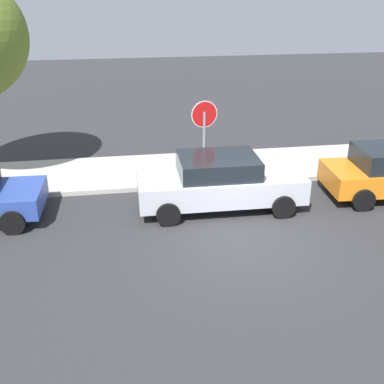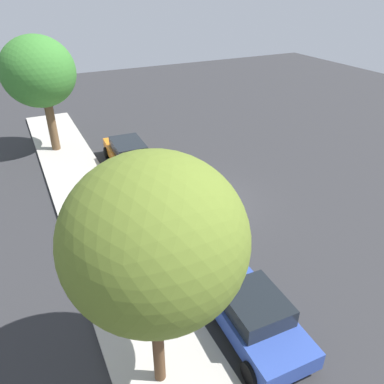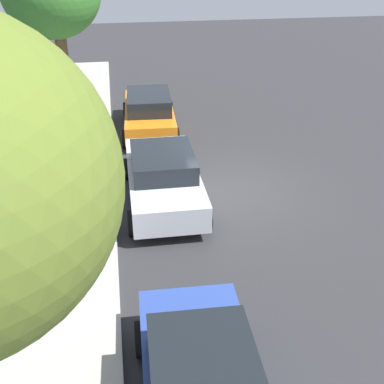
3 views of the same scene
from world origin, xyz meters
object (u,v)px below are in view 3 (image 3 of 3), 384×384
Objects in this scene: stop_sign at (91,147)px; parked_car_blue at (203,383)px; parked_car_silver at (163,176)px; parked_car_orange at (149,112)px; fire_hydrant at (97,160)px.

stop_sign is 7.03m from parked_car_blue.
parked_car_silver is 5.41m from parked_car_orange.
parked_car_blue is at bearing 178.91° from parked_car_orange.
parked_car_blue is (-6.73, -1.67, -1.10)m from stop_sign.
parked_car_silver is at bearing -1.36° from parked_car_blue.
parked_car_silver is 1.13× the size of parked_car_blue.
fire_hydrant is (-3.13, 1.92, -0.41)m from parked_car_orange.
stop_sign is at bearing 93.61° from parked_car_silver.
stop_sign is 5.94m from parked_car_orange.
parked_car_orange is 6.40× the size of fire_hydrant.
parked_car_silver is (0.12, -1.84, -1.04)m from stop_sign.
parked_car_blue is (-12.26, 0.23, -0.06)m from parked_car_orange.
fire_hydrant is at bearing 10.48° from parked_car_blue.
stop_sign reaches higher than parked_car_orange.
parked_car_silver is at bearing -86.39° from stop_sign.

